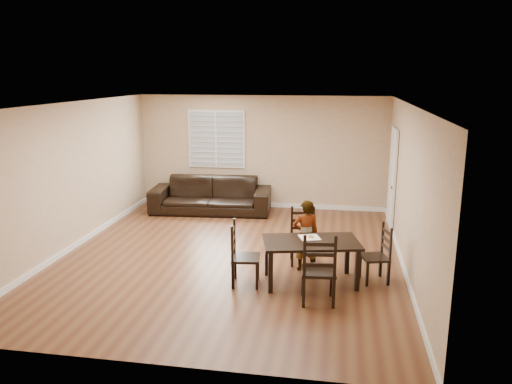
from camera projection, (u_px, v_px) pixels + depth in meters
ground at (231, 256)px, 8.97m from camera, size 7.00×7.00×0.00m
room at (234, 155)px, 8.72m from camera, size 6.04×7.04×2.72m
dining_table at (311, 246)px, 7.70m from camera, size 1.61×1.13×0.69m
chair_near at (303, 237)px, 8.65m from camera, size 0.48×0.46×0.96m
chair_far at (319, 273)px, 6.95m from camera, size 0.52×0.49×1.07m
chair_left at (238, 256)px, 7.68m from camera, size 0.47×0.50×1.00m
chair_right at (382, 256)px, 7.80m from camera, size 0.48×0.50×0.92m
child at (306, 235)px, 8.21m from camera, size 0.50×0.40×1.20m
napkin at (309, 237)px, 7.84m from camera, size 0.39×0.39×0.00m
donut at (311, 236)px, 7.83m from camera, size 0.10×0.10×0.04m
sofa at (211, 195)px, 11.75m from camera, size 2.86×1.30×0.81m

